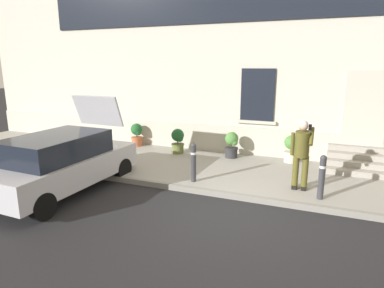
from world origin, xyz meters
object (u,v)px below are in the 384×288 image
bollard_near_person (322,176)px  person_on_phone (302,151)px  planter_cream (291,148)px  planter_charcoal (232,144)px  planter_olive (178,140)px  bollard_far_left (194,161)px  planter_terracotta (137,134)px  hatchback_car_silver (62,162)px

bollard_near_person → person_on_phone: (-0.50, 0.40, 0.44)m
planter_cream → bollard_near_person: bearing=-71.5°
planter_charcoal → person_on_phone: bearing=-43.8°
planter_cream → planter_olive: bearing=-174.9°
bollard_far_left → planter_terracotta: 4.49m
hatchback_car_silver → planter_charcoal: hatchback_car_silver is taller
bollard_far_left → person_on_phone: (2.64, 0.40, 0.44)m
person_on_phone → planter_terracotta: size_ratio=2.03×
planter_olive → planter_cream: same height
bollard_far_left → planter_olive: (-1.57, 2.48, -0.11)m
person_on_phone → planter_terracotta: 6.60m
bollard_near_person → bollard_far_left: bearing=180.0°
person_on_phone → planter_terracotta: (-6.10, 2.47, -0.55)m
person_on_phone → planter_olive: person_on_phone is taller
person_on_phone → planter_charcoal: person_on_phone is taller
hatchback_car_silver → bollard_far_left: hatchback_car_silver is taller
bollard_near_person → planter_olive: 5.33m
planter_terracotta → planter_olive: same height
planter_terracotta → person_on_phone: bearing=-22.0°
bollard_near_person → planter_charcoal: size_ratio=1.22×
bollard_near_person → person_on_phone: size_ratio=0.60×
planter_terracotta → planter_olive: size_ratio=1.00×
planter_charcoal → bollard_far_left: bearing=-96.9°
person_on_phone → planter_charcoal: bearing=140.4°
hatchback_car_silver → planter_terracotta: 4.47m
bollard_far_left → planter_cream: bollard_far_left is taller
bollard_near_person → planter_terracotta: size_ratio=1.22×
planter_terracotta → planter_charcoal: bearing=-3.6°
planter_olive → planter_cream: size_ratio=1.00×
hatchback_car_silver → planter_terracotta: hatchback_car_silver is taller
planter_terracotta → planter_cream: size_ratio=1.00×
bollard_near_person → planter_olive: bollard_near_person is taller
bollard_near_person → planter_cream: bollard_near_person is taller
person_on_phone → planter_charcoal: (-2.33, 2.23, -0.55)m
hatchback_car_silver → planter_cream: hatchback_car_silver is taller
bollard_far_left → planter_terracotta: bearing=140.3°
person_on_phone → planter_cream: (-0.44, 2.41, -0.55)m
hatchback_car_silver → planter_olive: bearing=71.4°
planter_olive → bollard_near_person: bearing=-27.7°
bollard_far_left → planter_cream: 3.57m
person_on_phone → planter_charcoal: 3.27m
hatchback_car_silver → planter_terracotta: (-0.52, 4.44, -0.19)m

